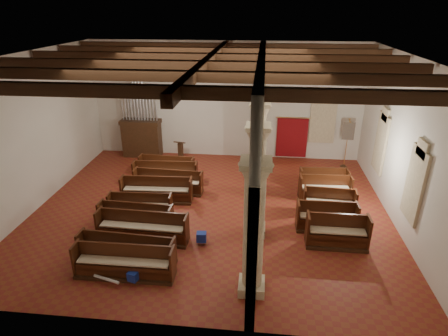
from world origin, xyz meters
TOP-DOWN VIEW (x-y plane):
  - floor at (0.00, 0.00)m, footprint 14.00×14.00m
  - ceiling at (0.00, 0.00)m, footprint 14.00×14.00m
  - wall_back at (0.00, 6.00)m, footprint 14.00×0.02m
  - wall_front at (0.00, -6.00)m, footprint 14.00×0.02m
  - wall_left at (-7.00, 0.00)m, footprint 0.02×12.00m
  - wall_right at (7.00, 0.00)m, footprint 0.02×12.00m
  - ceiling_beams at (0.00, 0.00)m, footprint 13.80×11.80m
  - arcade at (1.80, 0.00)m, footprint 0.90×11.90m
  - window_right_a at (6.98, -1.50)m, footprint 0.03×1.00m
  - window_right_b at (6.98, 2.50)m, footprint 0.03×1.00m
  - window_back at (5.00, 5.98)m, footprint 1.00×0.03m
  - pipe_organ at (-4.50, 5.50)m, footprint 2.10×0.85m
  - lectern at (-2.24, 4.74)m, footprint 0.57×0.59m
  - dossal_curtain at (3.50, 5.92)m, footprint 1.80×0.07m
  - processional_banner at (6.15, 5.05)m, footprint 0.58×0.74m
  - hymnal_box_a at (-1.69, -4.55)m, footprint 0.34×0.30m
  - hymnal_box_b at (-0.00, -2.35)m, footprint 0.35×0.29m
  - hymnal_box_c at (-1.40, -1.31)m, footprint 0.36×0.32m
  - tube_heater_a at (-2.47, -4.66)m, footprint 0.87×0.33m
  - tube_heater_b at (-2.79, -3.84)m, footprint 0.86×0.26m
  - nave_pew_0 at (-2.04, -4.24)m, footprint 3.04×0.71m
  - nave_pew_1 at (-2.18, -3.64)m, footprint 3.14×0.84m
  - nave_pew_2 at (-2.06, -2.35)m, footprint 3.21×0.82m
  - nave_pew_3 at (-2.55, -1.61)m, footprint 2.78×0.78m
  - nave_pew_4 at (-2.64, -0.78)m, footprint 2.47×0.76m
  - nave_pew_5 at (-2.35, 0.50)m, footprint 2.98×0.84m
  - nave_pew_6 at (-2.07, 1.37)m, footprint 3.06×0.80m
  - nave_pew_7 at (-2.43, 2.25)m, footprint 2.98×0.84m
  - nave_pew_8 at (-2.54, 2.98)m, footprint 2.66×0.79m
  - aisle_pew_0 at (4.58, -1.98)m, footprint 2.07×0.78m
  - aisle_pew_1 at (4.38, -0.99)m, footprint 2.17×0.76m
  - aisle_pew_2 at (4.64, 0.10)m, footprint 2.01×0.84m
  - aisle_pew_3 at (4.65, 1.40)m, footprint 2.19×0.80m
  - aisle_pew_4 at (4.70, 2.22)m, footprint 2.11×0.81m

SIDE VIEW (x-z plane):
  - floor at x=0.00m, z-range 0.00..0.00m
  - tube_heater_a at x=-2.47m, z-range 0.12..0.20m
  - tube_heater_b at x=-2.79m, z-range 0.12..0.20m
  - hymnal_box_a at x=-1.69m, z-range 0.10..0.38m
  - hymnal_box_c at x=-1.40m, z-range 0.10..0.40m
  - hymnal_box_b at x=0.00m, z-range 0.10..0.43m
  - nave_pew_4 at x=-2.64m, z-range -0.16..0.79m
  - nave_pew_3 at x=-2.55m, z-range -0.17..0.81m
  - nave_pew_1 at x=-2.18m, z-range -0.17..0.83m
  - nave_pew_6 at x=-2.07m, z-range -0.17..0.83m
  - nave_pew_8 at x=-2.54m, z-range -0.17..0.83m
  - nave_pew_7 at x=-2.43m, z-range -0.17..0.84m
  - nave_pew_0 at x=-2.04m, z-range -0.18..0.86m
  - aisle_pew_4 at x=4.70m, z-range -0.17..0.86m
  - nave_pew_5 at x=-2.35m, z-range -0.18..0.88m
  - aisle_pew_3 at x=4.65m, z-range -0.17..0.88m
  - nave_pew_2 at x=-2.06m, z-range -0.18..0.89m
  - aisle_pew_1 at x=4.38m, z-range -0.18..0.90m
  - aisle_pew_2 at x=4.64m, z-range -0.18..0.91m
  - aisle_pew_0 at x=4.58m, z-range -0.19..0.96m
  - lectern at x=-2.24m, z-range -0.11..1.12m
  - processional_banner at x=6.15m, z-range -0.45..2.08m
  - dossal_curtain at x=3.50m, z-range 0.08..2.25m
  - pipe_organ at x=-4.50m, z-range -0.83..3.57m
  - window_right_a at x=6.98m, z-range 1.10..3.30m
  - window_right_b at x=6.98m, z-range 1.10..3.30m
  - window_back at x=5.00m, z-range 1.10..3.30m
  - wall_back at x=0.00m, z-range 0.00..6.00m
  - wall_front at x=0.00m, z-range 0.00..6.00m
  - wall_left at x=-7.00m, z-range 0.00..6.00m
  - wall_right at x=7.00m, z-range 0.00..6.00m
  - arcade at x=1.80m, z-range 0.56..6.56m
  - ceiling_beams at x=0.00m, z-range 5.67..5.97m
  - ceiling at x=0.00m, z-range 6.00..6.00m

